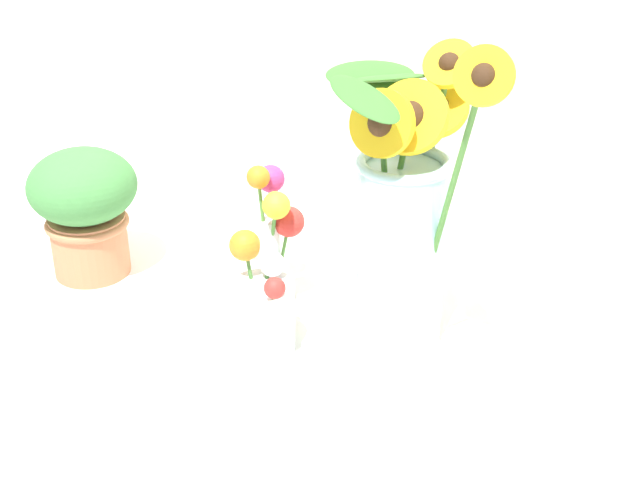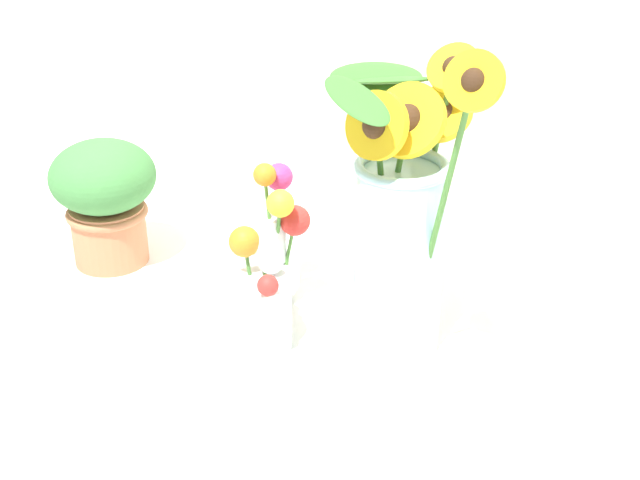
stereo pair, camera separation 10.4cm
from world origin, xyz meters
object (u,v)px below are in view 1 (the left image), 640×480
object	(u,v)px
mason_jar_sunflowers	(402,228)
serving_tray	(320,335)
vase_bulb_right	(273,244)
potted_plant	(85,205)
vase_small_center	(261,304)

from	to	relation	value
mason_jar_sunflowers	serving_tray	bearing A→B (deg)	-157.44
vase_bulb_right	potted_plant	distance (m)	0.30
vase_bulb_right	mason_jar_sunflowers	bearing A→B (deg)	4.60
vase_small_center	vase_bulb_right	xyz separation A→B (m)	(-0.05, 0.10, 0.03)
mason_jar_sunflowers	vase_bulb_right	world-z (taller)	mason_jar_sunflowers
serving_tray	vase_small_center	size ratio (longest dim) A/B	3.00
serving_tray	mason_jar_sunflowers	world-z (taller)	mason_jar_sunflowers
vase_small_center	vase_bulb_right	bearing A→B (deg)	118.91
serving_tray	potted_plant	xyz separation A→B (m)	(-0.39, -0.04, 0.10)
serving_tray	potted_plant	bearing A→B (deg)	-174.47
mason_jar_sunflowers	potted_plant	xyz separation A→B (m)	(-0.48, -0.08, -0.07)
mason_jar_sunflowers	vase_small_center	size ratio (longest dim) A/B	2.67
mason_jar_sunflowers	vase_small_center	world-z (taller)	mason_jar_sunflowers
potted_plant	serving_tray	bearing A→B (deg)	5.53
vase_bulb_right	serving_tray	bearing A→B (deg)	-14.62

